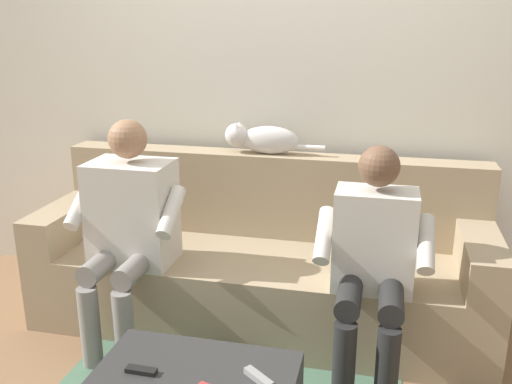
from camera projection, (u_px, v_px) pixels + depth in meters
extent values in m
cube|color=beige|center=(279.00, 81.00, 3.28)|extent=(4.75, 0.06, 2.58)
cube|color=#9E896B|center=(255.00, 295.00, 3.04)|extent=(2.05, 0.61, 0.41)
cube|color=#9E896B|center=(270.00, 228.00, 3.34)|extent=(2.44, 0.19, 0.90)
cube|color=#9E896B|center=(477.00, 300.00, 2.76)|extent=(0.19, 0.61, 0.62)
cube|color=#9E896B|center=(67.00, 258.00, 3.25)|extent=(0.19, 0.61, 0.62)
cube|color=beige|center=(374.00, 240.00, 2.60)|extent=(0.37, 0.23, 0.48)
sphere|color=brown|center=(379.00, 166.00, 2.49)|extent=(0.19, 0.19, 0.19)
cylinder|color=black|center=(391.00, 297.00, 2.46)|extent=(0.11, 0.37, 0.11)
cylinder|color=black|center=(350.00, 292.00, 2.50)|extent=(0.11, 0.37, 0.11)
cylinder|color=black|center=(387.00, 373.00, 2.37)|extent=(0.10, 0.10, 0.41)
cylinder|color=black|center=(344.00, 367.00, 2.40)|extent=(0.10, 0.10, 0.41)
cylinder|color=beige|center=(426.00, 244.00, 2.46)|extent=(0.08, 0.27, 0.22)
cylinder|color=beige|center=(324.00, 235.00, 2.56)|extent=(0.08, 0.27, 0.22)
cube|color=beige|center=(133.00, 213.00, 2.89)|extent=(0.41, 0.29, 0.54)
sphere|color=#936B4C|center=(128.00, 139.00, 2.77)|extent=(0.19, 0.19, 0.19)
cylinder|color=gray|center=(137.00, 266.00, 2.77)|extent=(0.11, 0.35, 0.11)
cylinder|color=gray|center=(103.00, 263.00, 2.80)|extent=(0.11, 0.35, 0.11)
cylinder|color=gray|center=(124.00, 332.00, 2.68)|extent=(0.10, 0.10, 0.41)
cylinder|color=gray|center=(90.00, 327.00, 2.72)|extent=(0.10, 0.10, 0.41)
cylinder|color=beige|center=(171.00, 212.00, 2.74)|extent=(0.08, 0.27, 0.22)
cylinder|color=beige|center=(81.00, 205.00, 2.85)|extent=(0.08, 0.27, 0.22)
ellipsoid|color=silver|center=(270.00, 140.00, 3.18)|extent=(0.33, 0.11, 0.16)
sphere|color=silver|center=(237.00, 135.00, 3.22)|extent=(0.14, 0.14, 0.14)
cone|color=silver|center=(239.00, 125.00, 3.23)|extent=(0.05, 0.05, 0.04)
cone|color=silver|center=(236.00, 127.00, 3.17)|extent=(0.05, 0.05, 0.04)
cylinder|color=silver|center=(309.00, 148.00, 3.14)|extent=(0.18, 0.03, 0.03)
cube|color=gray|center=(259.00, 378.00, 2.03)|extent=(0.13, 0.11, 0.02)
cube|color=black|center=(141.00, 370.00, 2.08)|extent=(0.12, 0.04, 0.02)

